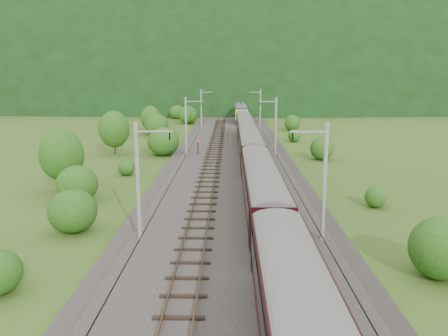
{
  "coord_description": "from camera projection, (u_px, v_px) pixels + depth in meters",
  "views": [
    {
      "loc": [
        -0.04,
        -28.12,
        11.31
      ],
      "look_at": [
        -0.64,
        12.43,
        2.6
      ],
      "focal_mm": 35.0,
      "sensor_mm": 36.0,
      "label": 1
    }
  ],
  "objects": [
    {
      "name": "hazard_post_near",
      "position": [
        227.0,
        129.0,
        84.55
      ],
      "size": [
        0.15,
        0.15,
        1.44
      ],
      "primitive_type": "cylinder",
      "color": "red",
      "rests_on": "railbed"
    },
    {
      "name": "track_left",
      "position": [
        204.0,
        198.0,
        39.6
      ],
      "size": [
        2.4,
        220.0,
        0.27
      ],
      "color": "brown",
      "rests_on": "railbed"
    },
    {
      "name": "mountain_main",
      "position": [
        231.0,
        92.0,
        284.04
      ],
      "size": [
        504.0,
        360.0,
        244.0
      ],
      "primitive_type": "ellipsoid",
      "color": "black",
      "rests_on": "ground"
    },
    {
      "name": "hazard_post_far",
      "position": [
        231.0,
        142.0,
        66.82
      ],
      "size": [
        0.18,
        0.18,
        1.71
      ],
      "primitive_type": "cylinder",
      "color": "red",
      "rests_on": "railbed"
    },
    {
      "name": "railbed",
      "position": [
        231.0,
        200.0,
        39.61
      ],
      "size": [
        14.0,
        220.0,
        0.3
      ],
      "primitive_type": "cube",
      "color": "#38332D",
      "rests_on": "ground"
    },
    {
      "name": "mountain_ridge",
      "position": [
        70.0,
        90.0,
        324.89
      ],
      "size": [
        336.0,
        280.0,
        132.0
      ],
      "primitive_type": "ellipsoid",
      "color": "black",
      "rests_on": "ground"
    },
    {
      "name": "vegetation_left",
      "position": [
        117.0,
        148.0,
        53.76
      ],
      "size": [
        12.8,
        147.02,
        6.27
      ],
      "color": "#174D14",
      "rests_on": "ground"
    },
    {
      "name": "track_right",
      "position": [
        257.0,
        198.0,
        39.53
      ],
      "size": [
        2.4,
        220.0,
        0.27
      ],
      "color": "brown",
      "rests_on": "railbed"
    },
    {
      "name": "catenary_left",
      "position": [
        187.0,
        125.0,
        60.29
      ],
      "size": [
        2.54,
        192.28,
        8.0
      ],
      "color": "gray",
      "rests_on": "railbed"
    },
    {
      "name": "signal",
      "position": [
        198.0,
        146.0,
        61.31
      ],
      "size": [
        0.22,
        0.22,
        2.01
      ],
      "color": "black",
      "rests_on": "railbed"
    },
    {
      "name": "train",
      "position": [
        254.0,
        156.0,
        44.14
      ],
      "size": [
        2.72,
        131.7,
        4.72
      ],
      "color": "black",
      "rests_on": "ground"
    },
    {
      "name": "catenary_right",
      "position": [
        275.0,
        125.0,
        60.11
      ],
      "size": [
        2.54,
        192.28,
        8.0
      ],
      "color": "gray",
      "rests_on": "railbed"
    },
    {
      "name": "vegetation_right",
      "position": [
        339.0,
        168.0,
        47.53
      ],
      "size": [
        5.86,
        103.14,
        3.22
      ],
      "color": "#174D14",
      "rests_on": "ground"
    },
    {
      "name": "overhead_wires",
      "position": [
        231.0,
        124.0,
        38.15
      ],
      "size": [
        4.83,
        198.0,
        0.03
      ],
      "color": "black",
      "rests_on": "ground"
    },
    {
      "name": "ground",
      "position": [
        231.0,
        243.0,
        29.86
      ],
      "size": [
        600.0,
        600.0,
        0.0
      ],
      "primitive_type": "plane",
      "color": "#335119",
      "rests_on": "ground"
    }
  ]
}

